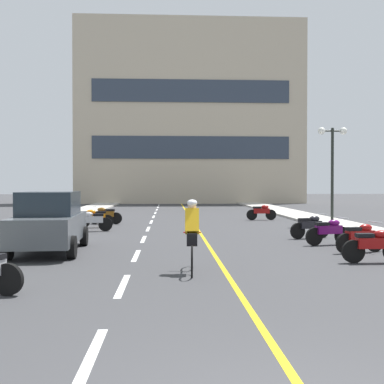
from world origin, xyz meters
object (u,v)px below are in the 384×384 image
(street_lamp_mid, at_px, (332,152))
(parked_car_near, at_px, (50,222))
(motorcycle_4, at_px, (329,231))
(motorcycle_2, at_px, (374,245))
(motorcycle_8, at_px, (105,215))
(motorcycle_9, at_px, (262,212))
(cyclist_rider, at_px, (192,234))
(motorcycle_7, at_px, (95,218))
(motorcycle_3, at_px, (361,237))
(motorcycle_5, at_px, (310,226))
(motorcycle_6, at_px, (92,221))

(street_lamp_mid, height_order, parked_car_near, street_lamp_mid)
(motorcycle_4, bearing_deg, parked_car_near, -172.37)
(street_lamp_mid, bearing_deg, parked_car_near, -143.44)
(motorcycle_2, height_order, motorcycle_8, same)
(motorcycle_9, bearing_deg, motorcycle_2, -89.73)
(motorcycle_4, xyz_separation_m, cyclist_rider, (-4.84, -4.70, 0.41))
(motorcycle_9, bearing_deg, motorcycle_8, -164.89)
(motorcycle_7, bearing_deg, motorcycle_3, -42.82)
(motorcycle_8, bearing_deg, motorcycle_5, -38.25)
(motorcycle_2, height_order, motorcycle_7, same)
(motorcycle_9, relative_size, cyclist_rider, 0.96)
(parked_car_near, xyz_separation_m, cyclist_rider, (4.12, -3.50, -0.03))
(motorcycle_8, bearing_deg, motorcycle_6, -90.99)
(motorcycle_4, bearing_deg, motorcycle_7, 142.71)
(motorcycle_6, bearing_deg, motorcycle_8, 89.01)
(motorcycle_4, distance_m, motorcycle_8, 12.23)
(street_lamp_mid, xyz_separation_m, motorcycle_7, (-11.53, -0.75, -3.14))
(parked_car_near, bearing_deg, motorcycle_9, 54.00)
(motorcycle_3, height_order, cyclist_rider, cyclist_rider)
(motorcycle_5, bearing_deg, motorcycle_8, 141.75)
(motorcycle_2, xyz_separation_m, motorcycle_5, (-0.01, 5.54, 0.00))
(motorcycle_6, xyz_separation_m, cyclist_rider, (3.83, -9.67, 0.41))
(street_lamp_mid, distance_m, motorcycle_3, 10.04)
(motorcycle_2, relative_size, motorcycle_3, 1.03)
(motorcycle_5, distance_m, motorcycle_7, 9.98)
(cyclist_rider, bearing_deg, parked_car_near, 139.60)
(parked_car_near, bearing_deg, motorcycle_6, 87.34)
(motorcycle_6, xyz_separation_m, motorcycle_7, (-0.14, 1.75, 0.00))
(motorcycle_3, bearing_deg, motorcycle_6, 143.23)
(parked_car_near, height_order, motorcycle_3, parked_car_near)
(motorcycle_5, xyz_separation_m, motorcycle_7, (-8.76, 4.77, 0.00))
(street_lamp_mid, relative_size, motorcycle_2, 2.78)
(parked_car_near, xyz_separation_m, motorcycle_2, (8.92, -2.40, -0.44))
(motorcycle_4, bearing_deg, motorcycle_3, -78.96)
(street_lamp_mid, distance_m, motorcycle_5, 6.93)
(motorcycle_2, xyz_separation_m, motorcycle_4, (0.04, 3.60, 0.00))
(street_lamp_mid, height_order, motorcycle_8, street_lamp_mid)
(motorcycle_4, distance_m, motorcycle_7, 11.07)
(parked_car_near, distance_m, cyclist_rider, 5.41)
(motorcycle_6, bearing_deg, cyclist_rider, -68.38)
(motorcycle_3, xyz_separation_m, motorcycle_7, (-9.16, 8.49, 0.00))
(motorcycle_2, distance_m, motorcycle_9, 14.58)
(cyclist_rider, bearing_deg, motorcycle_6, 111.62)
(motorcycle_7, distance_m, motorcycle_9, 9.70)
(parked_car_near, relative_size, motorcycle_7, 2.54)
(parked_car_near, distance_m, motorcycle_3, 9.33)
(motorcycle_2, relative_size, motorcycle_4, 1.02)
(motorcycle_3, distance_m, motorcycle_7, 12.48)
(motorcycle_2, relative_size, motorcycle_5, 1.04)
(motorcycle_2, height_order, motorcycle_4, same)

